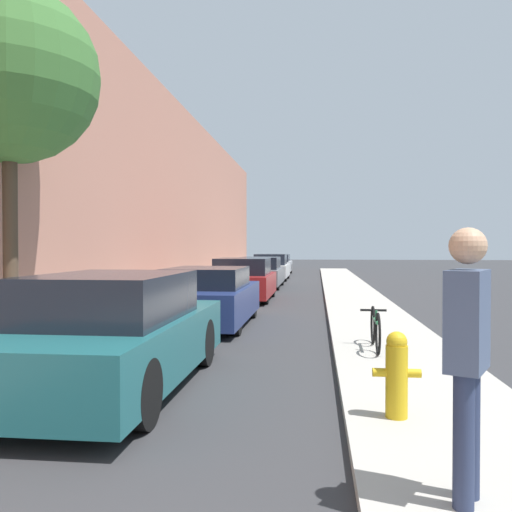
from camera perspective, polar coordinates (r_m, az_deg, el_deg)
name	(u,v)px	position (r m, az deg, el deg)	size (l,w,h in m)	color
ground_plane	(262,307)	(15.78, 0.61, -5.53)	(120.00, 120.00, 0.00)	#333335
sidewalk_left	(166,304)	(16.33, -9.61, -5.11)	(2.00, 52.00, 0.12)	#ADA89E
sidewalk_right	(361,307)	(15.74, 11.22, -5.35)	(2.00, 52.00, 0.12)	#ADA89E
building_facade_left	(123,180)	(16.78, -14.12, 7.89)	(0.70, 52.00, 7.64)	tan
parked_car_teal	(116,334)	(6.91, -14.79, -8.15)	(1.80, 4.52, 1.46)	black
parked_car_navy	(208,298)	(12.15, -5.15, -4.47)	(1.86, 4.33, 1.32)	black
parked_car_red	(243,280)	(17.81, -1.37, -2.64)	(1.91, 3.96, 1.41)	black
parked_car_grey	(260,273)	(23.34, 0.48, -1.82)	(1.85, 4.68, 1.35)	black
parked_car_white	(271,268)	(28.79, 1.62, -1.26)	(1.84, 4.15, 1.41)	black
parked_car_silver	(278,265)	(34.67, 2.34, -0.94)	(1.72, 4.63, 1.31)	black
street_tree_near	(9,75)	(10.26, -25.00, 17.18)	(2.98, 2.98, 6.06)	#4C3A2B
fire_hydrant	(397,373)	(5.47, 14.87, -12.09)	(0.46, 0.21, 0.84)	gold
pedestrian	(467,345)	(3.74, 21.75, -8.89)	(0.38, 0.47, 1.79)	#283351
bicycle	(375,328)	(8.95, 12.70, -7.60)	(0.44, 1.60, 0.65)	black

